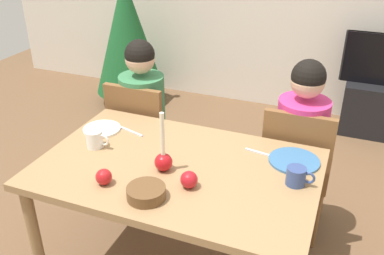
# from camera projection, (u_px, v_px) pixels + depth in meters

# --- Properties ---
(dining_table) EXTENTS (1.40, 0.90, 0.75)m
(dining_table) POSITION_uv_depth(u_px,v_px,m) (178.00, 179.00, 2.17)
(dining_table) COLOR #99754C
(dining_table) RESTS_ON ground
(chair_left) EXTENTS (0.40, 0.40, 0.90)m
(chair_left) POSITION_uv_depth(u_px,v_px,m) (142.00, 135.00, 2.92)
(chair_left) COLOR brown
(chair_left) RESTS_ON ground
(chair_right) EXTENTS (0.40, 0.40, 0.90)m
(chair_right) POSITION_uv_depth(u_px,v_px,m) (296.00, 165.00, 2.57)
(chair_right) COLOR brown
(chair_right) RESTS_ON ground
(person_left_child) EXTENTS (0.30, 0.30, 1.17)m
(person_left_child) POSITION_uv_depth(u_px,v_px,m) (144.00, 125.00, 2.92)
(person_left_child) COLOR #33384C
(person_left_child) RESTS_ON ground
(person_right_child) EXTENTS (0.30, 0.30, 1.17)m
(person_right_child) POSITION_uv_depth(u_px,v_px,m) (298.00, 155.00, 2.57)
(person_right_child) COLOR #33384C
(person_right_child) RESTS_ON ground
(tv_stand) EXTENTS (0.64, 0.40, 0.48)m
(tv_stand) POSITION_uv_depth(u_px,v_px,m) (379.00, 109.00, 3.92)
(tv_stand) COLOR black
(tv_stand) RESTS_ON ground
(christmas_tree) EXTENTS (0.72, 0.72, 1.42)m
(christmas_tree) POSITION_uv_depth(u_px,v_px,m) (127.00, 35.00, 4.32)
(christmas_tree) COLOR brown
(christmas_tree) RESTS_ON ground
(candle_centerpiece) EXTENTS (0.09, 0.09, 0.31)m
(candle_centerpiece) POSITION_uv_depth(u_px,v_px,m) (163.00, 159.00, 2.07)
(candle_centerpiece) COLOR red
(candle_centerpiece) RESTS_ON dining_table
(plate_left) EXTENTS (0.22, 0.22, 0.01)m
(plate_left) POSITION_uv_depth(u_px,v_px,m) (102.00, 129.00, 2.47)
(plate_left) COLOR white
(plate_left) RESTS_ON dining_table
(plate_right) EXTENTS (0.26, 0.26, 0.01)m
(plate_right) POSITION_uv_depth(u_px,v_px,m) (294.00, 161.00, 2.16)
(plate_right) COLOR teal
(plate_right) RESTS_ON dining_table
(mug_left) EXTENTS (0.13, 0.09, 0.10)m
(mug_left) POSITION_uv_depth(u_px,v_px,m) (95.00, 139.00, 2.28)
(mug_left) COLOR white
(mug_left) RESTS_ON dining_table
(mug_right) EXTENTS (0.13, 0.09, 0.09)m
(mug_right) POSITION_uv_depth(u_px,v_px,m) (297.00, 176.00, 1.97)
(mug_right) COLOR #33477F
(mug_right) RESTS_ON dining_table
(fork_left) EXTENTS (0.18, 0.07, 0.01)m
(fork_left) POSITION_uv_depth(u_px,v_px,m) (131.00, 131.00, 2.45)
(fork_left) COLOR silver
(fork_left) RESTS_ON dining_table
(fork_right) EXTENTS (0.18, 0.04, 0.01)m
(fork_right) POSITION_uv_depth(u_px,v_px,m) (261.00, 153.00, 2.23)
(fork_right) COLOR silver
(fork_right) RESTS_ON dining_table
(bowl_walnuts) EXTENTS (0.18, 0.18, 0.05)m
(bowl_walnuts) POSITION_uv_depth(u_px,v_px,m) (146.00, 193.00, 1.89)
(bowl_walnuts) COLOR brown
(bowl_walnuts) RESTS_ON dining_table
(apple_near_candle) EXTENTS (0.08, 0.08, 0.08)m
(apple_near_candle) POSITION_uv_depth(u_px,v_px,m) (104.00, 177.00, 1.97)
(apple_near_candle) COLOR red
(apple_near_candle) RESTS_ON dining_table
(apple_by_left_plate) EXTENTS (0.08, 0.08, 0.08)m
(apple_by_left_plate) POSITION_uv_depth(u_px,v_px,m) (189.00, 180.00, 1.95)
(apple_by_left_plate) COLOR red
(apple_by_left_plate) RESTS_ON dining_table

